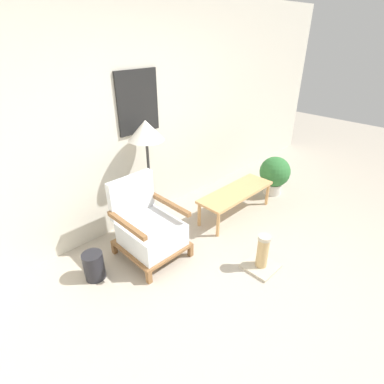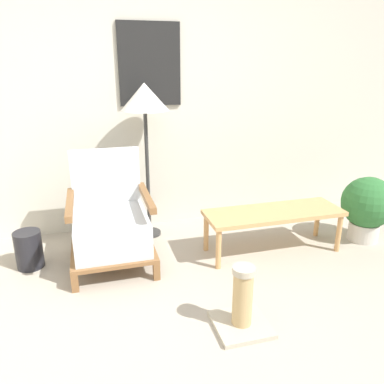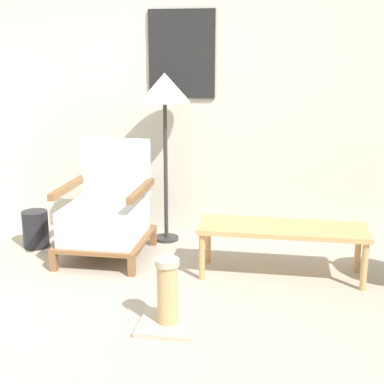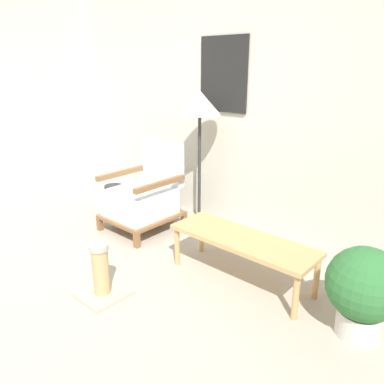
% 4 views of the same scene
% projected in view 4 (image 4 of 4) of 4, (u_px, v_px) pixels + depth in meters
% --- Properties ---
extents(ground_plane, '(14.00, 14.00, 0.00)m').
position_uv_depth(ground_plane, '(35.00, 309.00, 2.65)').
color(ground_plane, '#A89E8E').
extents(wall_back, '(8.00, 0.09, 2.70)m').
position_uv_depth(wall_back, '(227.00, 95.00, 3.76)').
color(wall_back, beige).
rests_on(wall_back, ground_plane).
extents(armchair, '(0.64, 0.70, 0.89)m').
position_uv_depth(armchair, '(144.00, 196.00, 3.88)').
color(armchair, brown).
rests_on(armchair, ground_plane).
extents(floor_lamp, '(0.42, 0.42, 1.41)m').
position_uv_depth(floor_lamp, '(200.00, 108.00, 3.66)').
color(floor_lamp, '#2D2D2D').
rests_on(floor_lamp, ground_plane).
extents(coffee_table, '(1.18, 0.40, 0.37)m').
position_uv_depth(coffee_table, '(242.00, 243.00, 2.91)').
color(coffee_table, tan).
rests_on(coffee_table, ground_plane).
extents(vase, '(0.21, 0.21, 0.31)m').
position_uv_depth(vase, '(114.00, 198.00, 4.42)').
color(vase, black).
rests_on(vase, ground_plane).
extents(potted_plant, '(0.47, 0.47, 0.60)m').
position_uv_depth(potted_plant, '(364.00, 288.00, 2.30)').
color(potted_plant, beige).
rests_on(potted_plant, ground_plane).
extents(scratching_post, '(0.34, 0.34, 0.42)m').
position_uv_depth(scratching_post, '(101.00, 277.00, 2.76)').
color(scratching_post, '#B2A893').
rests_on(scratching_post, ground_plane).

